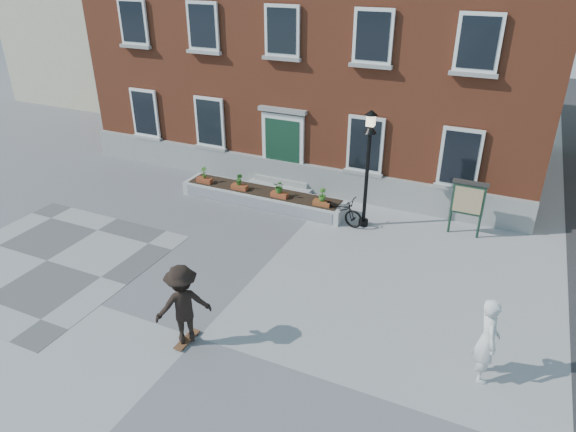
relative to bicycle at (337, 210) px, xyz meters
The scene contains 9 objects.
ground 7.01m from the bicycle, 97.88° to the right, with size 100.00×100.00×0.00m, color #98989B.
checker_patch 9.16m from the bicycle, 139.57° to the right, with size 6.00×6.00×0.01m, color #525355.
bicycle is the anchor object (origin of this frame).
bystander 7.55m from the bicycle, 45.96° to the right, with size 0.72×0.47×1.98m, color silver.
brick_building 9.60m from the bicycle, 112.78° to the left, with size 18.40×10.85×12.60m.
planter_assembly 2.96m from the bicycle, behind, with size 6.20×1.12×1.15m.
lamp_post 2.23m from the bicycle, 14.60° to the left, with size 0.40×0.40×3.93m.
notice_board 4.16m from the bicycle, 13.05° to the left, with size 1.10×0.16×1.87m.
skateboarder 7.26m from the bicycle, 98.79° to the right, with size 1.42×1.42×2.05m.
Camera 1 is at (5.96, -7.74, 8.06)m, focal length 32.00 mm.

